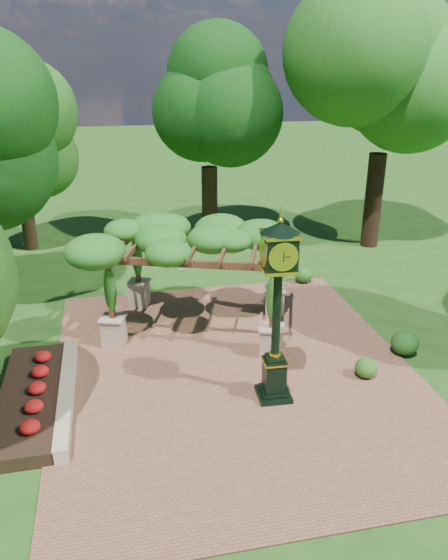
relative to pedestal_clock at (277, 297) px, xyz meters
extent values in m
plane|color=#1E4714|center=(-0.70, 0.48, -2.90)|extent=(120.00, 120.00, 0.00)
cube|color=brown|center=(-0.70, 1.48, -2.88)|extent=(10.00, 12.00, 0.04)
cube|color=#C6B793|center=(-5.30, 0.98, -2.70)|extent=(0.35, 5.00, 0.40)
cube|color=red|center=(-6.20, 0.98, -2.72)|extent=(1.50, 5.00, 0.36)
cube|color=black|center=(0.00, 0.00, -2.80)|extent=(0.89, 0.89, 0.13)
cube|color=black|center=(0.00, 0.00, -2.22)|extent=(0.56, 0.56, 0.96)
cube|color=gold|center=(0.00, 0.00, -1.80)|extent=(0.62, 0.62, 0.04)
cylinder|color=black|center=(0.00, 0.00, -0.42)|extent=(0.22, 0.22, 2.44)
cube|color=black|center=(0.00, 0.00, 1.17)|extent=(0.78, 0.78, 0.74)
cylinder|color=#F3E9CE|center=(-0.02, -0.38, 1.17)|extent=(0.64, 0.06, 0.64)
cone|color=black|center=(0.00, 0.00, 1.76)|extent=(1.00, 1.00, 0.27)
sphere|color=gold|center=(0.00, 0.00, 1.92)|extent=(0.15, 0.15, 0.15)
cube|color=tan|center=(-4.00, 3.71, -2.43)|extent=(0.80, 0.80, 0.87)
cube|color=#53301C|center=(-4.00, 3.71, -1.05)|extent=(0.20, 0.20, 1.79)
cube|color=tan|center=(0.55, 2.11, -2.43)|extent=(0.80, 0.80, 0.87)
cube|color=#53301C|center=(0.55, 2.11, -1.05)|extent=(0.20, 0.20, 1.79)
cube|color=tan|center=(-3.04, 6.45, -2.43)|extent=(0.80, 0.80, 0.87)
cube|color=#53301C|center=(-3.04, 6.45, -1.05)|extent=(0.20, 0.20, 1.79)
cube|color=tan|center=(1.51, 4.85, -2.43)|extent=(0.80, 0.80, 0.87)
cube|color=#53301C|center=(1.51, 4.85, -1.05)|extent=(0.20, 0.20, 1.79)
cube|color=#53301C|center=(-1.73, 2.91, -0.08)|extent=(5.33, 1.98, 0.21)
cube|color=#53301C|center=(-0.77, 5.65, -0.08)|extent=(5.33, 1.98, 0.21)
ellipsoid|color=#215F1B|center=(-1.25, 4.28, 0.18)|extent=(6.43, 5.13, 0.97)
cube|color=#999A92|center=(-1.04, 9.95, -2.85)|extent=(0.62, 0.62, 0.10)
cylinder|color=#999A92|center=(-1.04, 9.95, -2.39)|extent=(0.32, 0.32, 0.93)
cylinder|color=#999A92|center=(-1.04, 9.95, -1.90)|extent=(0.59, 0.59, 0.05)
ellipsoid|color=#2A5B1A|center=(2.78, 0.38, -2.58)|extent=(0.72, 0.72, 0.56)
ellipsoid|color=#1D4E16|center=(4.46, 1.32, -2.50)|extent=(1.01, 1.01, 0.73)
ellipsoid|color=#245C1A|center=(3.39, 7.22, -2.54)|extent=(0.93, 0.93, 0.63)
cylinder|color=#302112|center=(-7.55, 13.76, -1.50)|extent=(0.61, 0.61, 2.81)
ellipsoid|color=#255919|center=(-7.55, 13.76, 2.13)|extent=(4.04, 4.04, 4.44)
cylinder|color=#312113|center=(0.87, 13.71, -1.17)|extent=(0.76, 0.76, 3.47)
ellipsoid|color=#0E380E|center=(0.87, 13.71, 3.30)|extent=(4.18, 4.18, 5.47)
cylinder|color=black|center=(7.99, 10.97, -0.76)|extent=(0.78, 0.78, 4.29)
ellipsoid|color=#235E1B|center=(7.99, 10.97, 4.77)|extent=(5.64, 5.64, 6.77)
camera|label=1|loc=(-3.77, -11.53, 5.45)|focal=35.00mm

